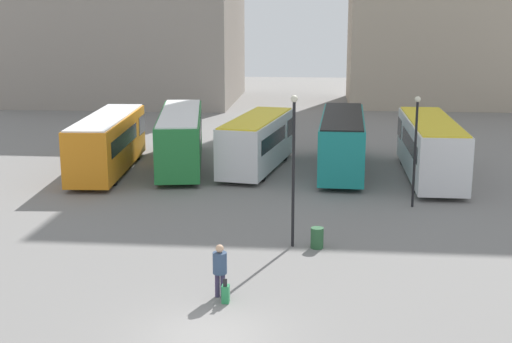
{
  "coord_description": "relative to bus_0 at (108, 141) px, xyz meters",
  "views": [
    {
      "loc": [
        3.16,
        -19.2,
        9.48
      ],
      "look_at": [
        0.26,
        11.85,
        2.27
      ],
      "focal_mm": 50.0,
      "sensor_mm": 36.0,
      "label": 1
    }
  ],
  "objects": [
    {
      "name": "bus_1",
      "position": [
        3.93,
        1.99,
        0.01
      ],
      "size": [
        4.27,
        12.03,
        3.33
      ],
      "rotation": [
        0.0,
        0.0,
        1.73
      ],
      "color": "#237A38",
      "rests_on": "ground_plane"
    },
    {
      "name": "bus_4",
      "position": [
        18.59,
        0.18,
        0.01
      ],
      "size": [
        2.63,
        10.79,
        3.34
      ],
      "rotation": [
        0.0,
        0.0,
        1.57
      ],
      "color": "silver",
      "rests_on": "ground_plane"
    },
    {
      "name": "lamp_post_1",
      "position": [
        16.93,
        -6.12,
        1.4
      ],
      "size": [
        0.28,
        0.28,
        5.39
      ],
      "color": "black",
      "rests_on": "ground_plane"
    },
    {
      "name": "bus_2",
      "position": [
        8.66,
        1.42,
        -0.09
      ],
      "size": [
        3.94,
        9.35,
        3.16
      ],
      "rotation": [
        0.0,
        0.0,
        1.4
      ],
      "color": "silver",
      "rests_on": "ground_plane"
    },
    {
      "name": "traveler",
      "position": [
        9.18,
        -17.94,
        -0.7
      ],
      "size": [
        0.48,
        0.48,
        1.84
      ],
      "rotation": [
        0.0,
        0.0,
        1.56
      ],
      "color": "#382D4C",
      "rests_on": "ground_plane"
    },
    {
      "name": "lamp_post_0",
      "position": [
        11.37,
        -12.52,
        1.79
      ],
      "size": [
        0.28,
        0.28,
        6.15
      ],
      "color": "black",
      "rests_on": "ground_plane"
    },
    {
      "name": "trash_bin",
      "position": [
        12.36,
        -12.65,
        -1.37
      ],
      "size": [
        0.52,
        0.52,
        0.85
      ],
      "color": "#285633",
      "rests_on": "ground_plane"
    },
    {
      "name": "bus_3",
      "position": [
        13.68,
        1.58,
        0.01
      ],
      "size": [
        2.84,
        11.1,
        3.34
      ],
      "rotation": [
        0.0,
        0.0,
        1.54
      ],
      "color": "#19847F",
      "rests_on": "ground_plane"
    },
    {
      "name": "suitcase",
      "position": [
        9.43,
        -18.39,
        -1.49
      ],
      "size": [
        0.25,
        0.3,
        0.87
      ],
      "rotation": [
        0.0,
        0.0,
        1.56
      ],
      "color": "#28844C",
      "rests_on": "ground_plane"
    },
    {
      "name": "bus_0",
      "position": [
        0.0,
        0.0,
        0.0
      ],
      "size": [
        3.14,
        10.8,
        3.32
      ],
      "rotation": [
        0.0,
        0.0,
        1.64
      ],
      "color": "orange",
      "rests_on": "ground_plane"
    },
    {
      "name": "ground_plane",
      "position": [
        9.3,
        -20.85,
        -1.8
      ],
      "size": [
        160.0,
        160.0,
        0.0
      ],
      "primitive_type": "plane",
      "color": "slate"
    }
  ]
}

